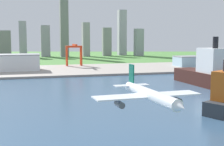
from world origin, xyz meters
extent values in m
plane|color=#4C853B|center=(0.00, 300.00, 0.00)|extent=(2400.00, 2400.00, 0.00)
cube|color=#385675|center=(0.00, 240.00, 0.07)|extent=(840.00, 360.00, 0.15)
cube|color=#A1988E|center=(0.00, 490.00, 1.25)|extent=(840.00, 140.00, 2.50)
cylinder|color=white|center=(-11.02, 164.54, 25.77)|extent=(6.43, 40.54, 4.29)
cone|color=white|center=(-9.85, 142.68, 25.77)|extent=(4.32, 4.93, 4.07)
cube|color=white|center=(-11.13, 166.56, 25.13)|extent=(42.20, 11.10, 0.50)
cube|color=#0C5947|center=(-11.99, 182.68, 30.48)|extent=(0.76, 4.86, 10.29)
cube|color=white|center=(-11.99, 182.68, 26.63)|extent=(15.26, 5.24, 0.36)
cylinder|color=#4C4F54|center=(0.62, 165.97, 22.77)|extent=(2.66, 5.77, 2.36)
cylinder|color=#4C4F54|center=(-22.74, 164.73, 22.77)|extent=(2.66, 5.77, 2.36)
cube|color=#381914|center=(112.18, 327.97, 6.84)|extent=(23.62, 76.48, 13.38)
cube|color=silver|center=(112.72, 312.69, 25.10)|extent=(18.57, 27.88, 23.13)
cylinder|color=black|center=(112.85, 308.90, 42.02)|extent=(5.04, 5.04, 10.71)
cube|color=red|center=(5.61, 532.99, 16.61)|extent=(2.20, 2.20, 28.22)
cube|color=red|center=(27.74, 532.99, 16.61)|extent=(2.20, 2.20, 28.22)
cube|color=red|center=(5.61, 540.99, 16.61)|extent=(2.20, 2.20, 28.22)
cube|color=red|center=(27.74, 540.99, 16.61)|extent=(2.20, 2.20, 28.22)
cube|color=red|center=(16.67, 536.99, 32.12)|extent=(24.53, 10.00, 2.80)
cube|color=red|center=(16.67, 528.45, 34.92)|extent=(2.60, 34.15, 2.60)
cube|color=white|center=(-69.85, 492.36, 12.72)|extent=(64.01, 35.67, 20.45)
cube|color=gray|center=(-69.85, 492.36, 23.55)|extent=(65.29, 36.38, 1.20)
cube|color=#99BCD1|center=(184.47, 486.08, 9.61)|extent=(37.20, 30.76, 14.22)
cube|color=gray|center=(184.47, 486.08, 17.32)|extent=(37.94, 31.38, 1.20)
cube|color=gray|center=(-98.56, 794.78, 30.49)|extent=(24.57, 21.91, 60.98)
cube|color=#9F9EAB|center=(-60.37, 840.83, 42.14)|extent=(17.48, 21.14, 84.29)
cube|color=#9896A1|center=(-8.90, 818.60, 37.08)|extent=(20.97, 20.43, 74.15)
cube|color=gray|center=(33.85, 800.37, 65.65)|extent=(18.60, 22.62, 131.30)
cube|color=#969598|center=(86.12, 804.62, 40.54)|extent=(16.51, 21.52, 81.08)
cube|color=gray|center=(140.14, 811.37, 34.80)|extent=(21.42, 14.21, 69.60)
cube|color=#A3A0AD|center=(184.92, 828.25, 57.49)|extent=(20.03, 19.21, 114.98)
cube|color=#93989F|center=(218.64, 794.89, 33.51)|extent=(20.63, 19.01, 67.01)
camera|label=1|loc=(-55.24, 57.82, 47.29)|focal=50.06mm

